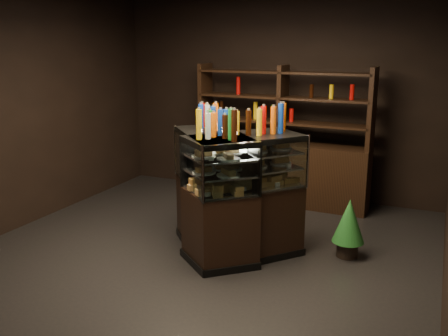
{
  "coord_description": "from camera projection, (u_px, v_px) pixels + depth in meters",
  "views": [
    {
      "loc": [
        2.35,
        -4.76,
        2.31
      ],
      "look_at": [
        0.29,
        -0.13,
        1.03
      ],
      "focal_mm": 40.0,
      "sensor_mm": 36.0,
      "label": 1
    }
  ],
  "objects": [
    {
      "name": "room_shell",
      "position": [
        203.0,
        78.0,
        5.23
      ],
      "size": [
        5.02,
        5.02,
        3.01
      ],
      "color": "black",
      "rests_on": "ground"
    },
    {
      "name": "ground",
      "position": [
        205.0,
        250.0,
        5.71
      ],
      "size": [
        5.0,
        5.0,
        0.0
      ],
      "primitive_type": "plane",
      "color": "black",
      "rests_on": "ground"
    },
    {
      "name": "potted_conifer",
      "position": [
        349.0,
        220.0,
        5.43
      ],
      "size": [
        0.35,
        0.35,
        0.75
      ],
      "rotation": [
        0.0,
        0.0,
        0.21
      ],
      "color": "black",
      "rests_on": "ground"
    },
    {
      "name": "food_display",
      "position": [
        229.0,
        164.0,
        5.37
      ],
      "size": [
        1.24,
        0.99,
        0.42
      ],
      "color": "#B99042",
      "rests_on": "display_case"
    },
    {
      "name": "back_shelving",
      "position": [
        281.0,
        162.0,
        7.28
      ],
      "size": [
        2.55,
        0.49,
        2.0
      ],
      "rotation": [
        0.0,
        0.0,
        -0.03
      ],
      "color": "black",
      "rests_on": "ground"
    },
    {
      "name": "display_case",
      "position": [
        229.0,
        214.0,
        5.51
      ],
      "size": [
        1.63,
        1.37,
        1.37
      ],
      "rotation": [
        0.0,
        0.0,
        0.02
      ],
      "color": "black",
      "rests_on": "ground"
    },
    {
      "name": "bottles_top",
      "position": [
        229.0,
        121.0,
        5.26
      ],
      "size": [
        1.06,
        0.85,
        0.3
      ],
      "color": "black",
      "rests_on": "display_case"
    }
  ]
}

